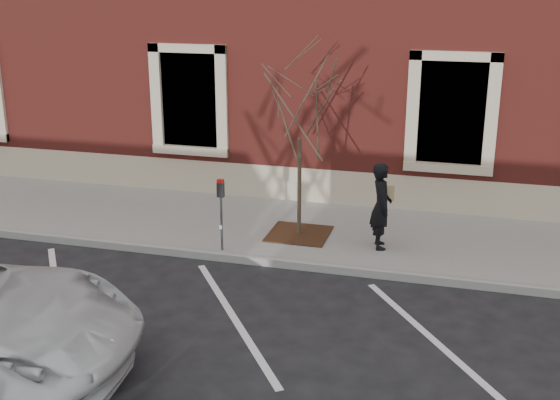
% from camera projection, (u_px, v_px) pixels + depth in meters
% --- Properties ---
extents(ground, '(120.00, 120.00, 0.00)m').
position_uv_depth(ground, '(272.00, 265.00, 13.20)').
color(ground, '#28282B').
rests_on(ground, ground).
extents(sidewalk_near, '(40.00, 3.50, 0.15)m').
position_uv_depth(sidewalk_near, '(294.00, 230.00, 14.79)').
color(sidewalk_near, '#98958E').
rests_on(sidewalk_near, ground).
extents(curb_near, '(40.00, 0.12, 0.15)m').
position_uv_depth(curb_near, '(271.00, 262.00, 13.14)').
color(curb_near, '#9E9E99').
rests_on(curb_near, ground).
extents(parking_stripes, '(28.00, 4.40, 0.01)m').
position_uv_depth(parking_stripes, '(234.00, 317.00, 11.19)').
color(parking_stripes, silver).
rests_on(parking_stripes, ground).
extents(building_civic, '(40.00, 8.62, 8.00)m').
position_uv_depth(building_civic, '(349.00, 21.00, 19.07)').
color(building_civic, maroon).
rests_on(building_civic, ground).
extents(man, '(0.55, 0.70, 1.68)m').
position_uv_depth(man, '(381.00, 206.00, 13.41)').
color(man, black).
rests_on(man, sidewalk_near).
extents(parking_meter, '(0.13, 0.10, 1.42)m').
position_uv_depth(parking_meter, '(221.00, 201.00, 13.22)').
color(parking_meter, '#595B60').
rests_on(parking_meter, sidewalk_near).
extents(tree_grate, '(1.21, 1.21, 0.03)m').
position_uv_depth(tree_grate, '(299.00, 234.00, 14.32)').
color(tree_grate, '#402614').
rests_on(tree_grate, sidewalk_near).
extents(sapling, '(2.20, 2.20, 3.67)m').
position_uv_depth(sapling, '(300.00, 110.00, 13.53)').
color(sapling, '#4C3F2E').
rests_on(sapling, sidewalk_near).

